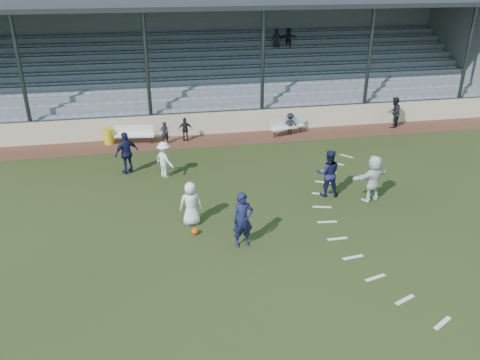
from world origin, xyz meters
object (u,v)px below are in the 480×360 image
object	(u,v)px
bench_right	(287,124)
official	(394,112)
football	(195,231)
player_white_lead	(191,204)
bench_left	(134,133)
trash_bin	(109,136)
player_navy_lead	(243,220)

from	to	relation	value
bench_right	official	distance (m)	6.21
football	player_white_lead	bearing A→B (deg)	92.91
bench_left	trash_bin	xyz separation A→B (m)	(-1.29, 0.16, -0.17)
official	player_navy_lead	bearing A→B (deg)	-4.09
player_navy_lead	official	size ratio (longest dim) A/B	1.09
bench_left	player_navy_lead	xyz separation A→B (m)	(3.56, -10.56, 0.36)
player_navy_lead	bench_left	bearing A→B (deg)	101.70
football	official	world-z (taller)	official
football	player_navy_lead	bearing A→B (deg)	-33.63
bench_left	bench_right	distance (m)	8.09
bench_left	football	xyz separation A→B (m)	(2.10, -9.58, -0.47)
bench_right	trash_bin	distance (m)	9.39
trash_bin	football	size ratio (longest dim) A/B	3.35
trash_bin	official	world-z (taller)	official
bench_left	bench_right	world-z (taller)	same
player_white_lead	bench_left	bearing A→B (deg)	-77.24
official	bench_left	bearing A→B (deg)	-48.77
player_white_lead	official	size ratio (longest dim) A/B	0.93
bench_left	player_white_lead	size ratio (longest dim) A/B	1.27
official	football	bearing A→B (deg)	-10.50
trash_bin	player_white_lead	world-z (taller)	player_white_lead
bench_left	bench_right	bearing A→B (deg)	8.37
bench_left	official	xyz separation A→B (m)	(14.30, -0.11, 0.30)
player_white_lead	football	bearing A→B (deg)	92.55
bench_left	trash_bin	bearing A→B (deg)	-177.26
football	official	bearing A→B (deg)	37.83
trash_bin	football	distance (m)	10.31
player_white_lead	player_navy_lead	world-z (taller)	player_navy_lead
football	player_white_lead	distance (m)	1.02
player_navy_lead	football	bearing A→B (deg)	139.42
trash_bin	player_white_lead	size ratio (longest dim) A/B	0.50
bench_left	official	distance (m)	14.30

